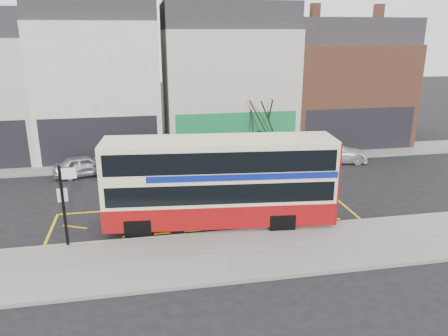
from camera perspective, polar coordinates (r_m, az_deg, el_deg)
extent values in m
plane|color=black|center=(19.35, -1.49, -8.27)|extent=(120.00, 120.00, 0.00)
cube|color=gray|center=(17.30, -0.23, -11.29)|extent=(40.00, 4.00, 0.15)
cube|color=gray|center=(18.98, -1.31, -8.55)|extent=(40.00, 0.15, 0.15)
cube|color=gray|center=(29.54, -4.97, 1.02)|extent=(50.00, 3.00, 0.15)
cube|color=silver|center=(32.56, -15.77, 9.93)|extent=(8.00, 8.00, 9.00)
cube|color=#28262B|center=(32.36, -16.59, 19.44)|extent=(8.00, 7.20, 1.80)
cube|color=black|center=(29.16, -15.88, 3.30)|extent=(7.36, 0.06, 3.20)
cube|color=black|center=(29.23, -15.85, 2.93)|extent=(5.60, 0.04, 2.00)
cube|color=beige|center=(33.08, 0.22, 10.25)|extent=(9.00, 8.00, 8.50)
cube|color=#28262B|center=(32.83, 0.23, 19.20)|extent=(9.00, 7.20, 1.80)
cube|color=#15783E|center=(29.71, 1.69, 4.22)|extent=(8.28, 0.06, 3.20)
cube|color=black|center=(29.77, 1.68, 3.85)|extent=(6.30, 0.04, 2.00)
cube|color=brown|center=(35.95, 14.65, 9.47)|extent=(9.00, 8.00, 7.50)
cube|color=#28262B|center=(35.65, 15.24, 16.88)|extent=(9.00, 7.20, 1.80)
cube|color=brown|center=(33.68, 11.81, 19.32)|extent=(0.60, 0.60, 1.20)
cube|color=brown|center=(35.82, 19.56, 18.59)|extent=(0.60, 0.60, 1.20)
cube|color=black|center=(32.81, 17.28, 4.70)|extent=(8.28, 0.06, 3.20)
cube|color=black|center=(32.87, 17.23, 4.37)|extent=(6.30, 0.04, 2.00)
cube|color=beige|center=(19.14, -0.58, -1.57)|extent=(10.16, 3.24, 3.68)
cube|color=maroon|center=(19.62, -0.56, -5.27)|extent=(10.21, 3.28, 1.00)
cube|color=maroon|center=(20.14, 13.68, -1.11)|extent=(0.29, 2.30, 3.68)
cube|color=black|center=(19.22, -0.57, -2.27)|extent=(9.77, 3.26, 0.86)
cube|color=black|center=(18.81, -0.59, 1.64)|extent=(9.77, 3.26, 0.91)
cube|color=navy|center=(19.08, 2.14, -0.13)|extent=(8.18, 3.09, 0.27)
cube|color=black|center=(19.57, -15.27, -3.26)|extent=(0.26, 2.08, 1.45)
cube|color=black|center=(19.08, -15.65, 1.21)|extent=(0.26, 2.08, 0.91)
cube|color=black|center=(19.28, -15.45, -0.86)|extent=(0.21, 1.59, 0.32)
cube|color=beige|center=(18.63, -0.59, 3.65)|extent=(10.15, 3.15, 0.11)
cylinder|color=black|center=(18.90, -11.17, -7.75)|extent=(0.93, 0.34, 0.91)
cylinder|color=black|center=(20.75, -10.63, -5.37)|extent=(0.93, 0.34, 0.91)
cylinder|color=black|center=(19.22, 7.60, -7.11)|extent=(0.93, 0.34, 0.91)
cylinder|color=black|center=(21.04, 6.40, -4.84)|extent=(0.93, 0.34, 0.91)
cube|color=black|center=(18.33, -20.22, -4.70)|extent=(0.12, 0.12, 3.33)
cube|color=white|center=(17.88, -19.60, -0.64)|extent=(0.60, 0.11, 0.49)
cube|color=white|center=(18.24, -20.36, -3.33)|extent=(0.39, 0.08, 0.56)
imported|color=silver|center=(27.72, -17.71, 0.33)|extent=(3.95, 2.41, 1.26)
imported|color=#383A3F|center=(27.72, -12.80, 0.77)|extent=(4.13, 2.10, 1.30)
imported|color=white|center=(30.10, 14.06, 2.04)|extent=(4.87, 2.66, 1.34)
cylinder|color=black|center=(30.03, 4.69, 3.06)|extent=(0.24, 0.24, 1.93)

